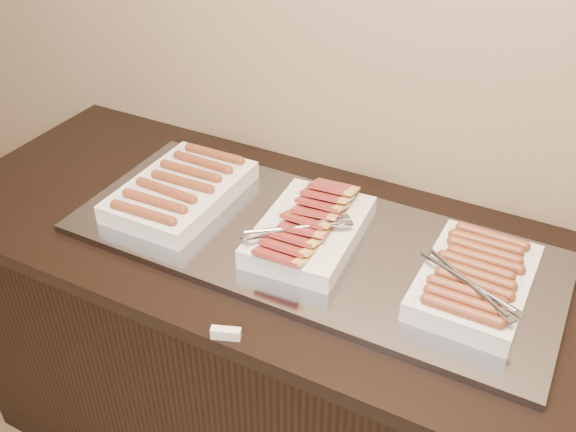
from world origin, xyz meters
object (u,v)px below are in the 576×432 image
at_px(counter, 310,369).
at_px(warming_tray, 310,242).
at_px(dish_left, 181,190).
at_px(dish_right, 475,280).
at_px(dish_center, 309,229).

distance_m(counter, warming_tray, 0.46).
bearing_deg(counter, dish_left, 180.00).
height_order(dish_left, dish_right, dish_right).
bearing_deg(warming_tray, dish_center, -114.02).
relative_size(dish_left, dish_center, 1.05).
distance_m(counter, dish_right, 0.64).
bearing_deg(dish_left, dish_right, -0.30).
xyz_separation_m(dish_center, dish_right, (0.40, -0.00, -0.00)).
relative_size(warming_tray, dish_right, 3.53).
distance_m(warming_tray, dish_right, 0.40).
xyz_separation_m(counter, dish_left, (-0.39, 0.00, 0.50)).
bearing_deg(counter, dish_right, -0.62).
bearing_deg(warming_tray, counter, 0.00).
height_order(warming_tray, dish_center, dish_center).
relative_size(warming_tray, dish_center, 3.28).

